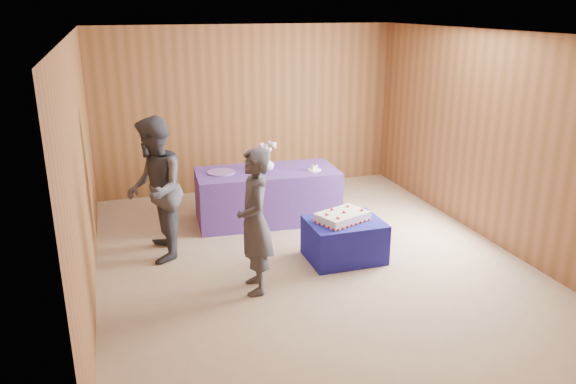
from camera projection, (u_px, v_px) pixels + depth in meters
name	position (u px, v px, depth m)	size (l,w,h in m)	color
ground	(308.00, 258.00, 6.96)	(6.00, 6.00, 0.00)	gray
room_shell	(310.00, 114.00, 6.39)	(5.04, 6.04, 2.72)	brown
cake_table	(344.00, 240.00, 6.88)	(0.90, 0.70, 0.50)	navy
serving_table	(267.00, 195.00, 8.09)	(2.00, 0.90, 0.75)	#5A3593
sheet_cake	(342.00, 217.00, 6.78)	(0.73, 0.61, 0.14)	white
vase	(268.00, 164.00, 7.96)	(0.18, 0.18, 0.19)	white
flower_spray	(268.00, 146.00, 7.88)	(0.26, 0.26, 0.20)	#3B712D
platter	(221.00, 172.00, 7.85)	(0.39, 0.39, 0.02)	#7C53A7
plate	(314.00, 170.00, 7.98)	(0.19, 0.19, 0.01)	white
cake_slice	(314.00, 167.00, 7.96)	(0.08, 0.07, 0.09)	white
knife	(320.00, 173.00, 7.86)	(0.26, 0.02, 0.00)	silver
guest_left	(255.00, 222.00, 5.95)	(0.59, 0.38, 1.60)	#33343C
guest_right	(155.00, 190.00, 6.72)	(0.86, 0.67, 1.77)	#363841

